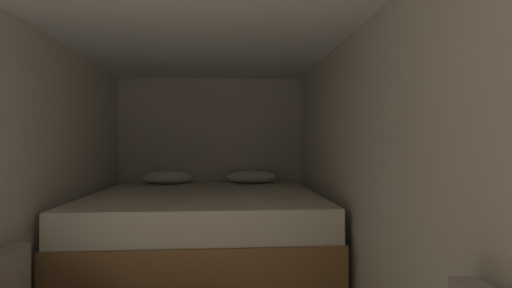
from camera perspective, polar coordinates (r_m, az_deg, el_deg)
wall_back at (r=4.59m, az=-6.98°, el=-2.98°), size 2.35×0.05×2.11m
wall_right at (r=2.32m, az=19.42°, el=-5.96°), size 0.05×4.87×2.11m
bed at (r=3.64m, az=-7.83°, el=-13.90°), size 2.13×1.98×0.99m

